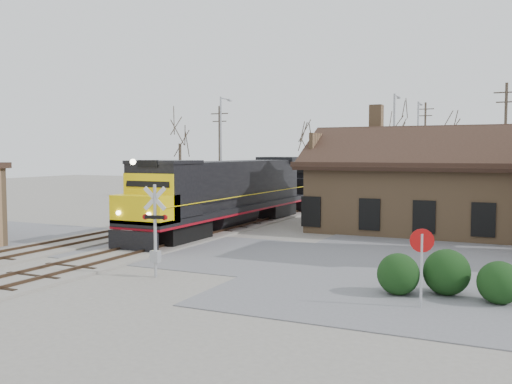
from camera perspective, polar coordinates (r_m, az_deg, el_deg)
ground at (r=29.52m, az=-10.01°, el=-5.44°), size 140.00×140.00×0.00m
road at (r=29.51m, az=-10.01°, el=-5.41°), size 60.00×9.00×0.03m
track_main at (r=42.53m, az=1.72°, el=-2.41°), size 3.40×90.00×0.24m
track_siding at (r=44.50m, az=-3.61°, el=-2.13°), size 3.40×90.00×0.24m
depot at (r=36.18m, az=17.45°, el=0.01°), size 15.20×9.31×7.90m
locomotive_lead at (r=35.62m, az=-3.07°, el=0.01°), size 2.99×20.01×4.44m
locomotive_trailing at (r=54.32m, az=7.11°, el=1.36°), size 2.99×20.01×4.20m
crossbuck_near at (r=22.24m, az=-10.05°, el=-4.07°), size 1.02×0.29×3.58m
crossbuck_far at (r=36.95m, az=-12.69°, el=-0.88°), size 0.97×0.51×3.63m
do_not_enter_sign at (r=18.28m, az=16.24°, el=-5.96°), size 0.72×0.23×2.48m
hedge_a at (r=19.97m, az=14.04°, el=-7.97°), size 1.42×1.42×1.42m
hedge_b at (r=20.38m, az=18.53°, el=-7.62°), size 1.56×1.56×1.56m
hedge_c at (r=19.80m, az=23.15°, el=-8.34°), size 1.37×1.37×1.37m
streetlight_a at (r=51.06m, az=-3.45°, el=4.65°), size 0.25×2.04×9.71m
streetlight_b at (r=47.89m, az=13.64°, el=4.49°), size 0.25×2.04×9.54m
streetlight_c at (r=58.19m, az=15.88°, el=4.44°), size 0.25×2.04×9.74m
utility_pole_a at (r=60.08m, az=-3.66°, el=4.21°), size 2.00×0.24×9.64m
utility_pole_b at (r=72.39m, az=16.52°, el=4.50°), size 2.00×0.24×10.83m
utility_pole_c at (r=52.39m, az=23.64°, el=4.46°), size 2.00×0.24×10.60m
tree_a at (r=63.29m, az=-7.63°, el=5.68°), size 3.84×3.84×9.42m
tree_b at (r=64.99m, az=5.07°, el=4.99°), size 3.42×3.42×8.38m
tree_c at (r=72.01m, az=14.13°, el=7.17°), size 5.12×5.12×12.56m
tree_d at (r=63.38m, az=18.53°, el=5.35°), size 3.75×3.75×9.19m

